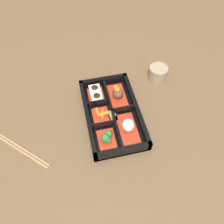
% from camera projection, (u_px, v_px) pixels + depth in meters
% --- Properties ---
extents(ground_plane, '(3.00, 3.00, 0.00)m').
position_uv_depth(ground_plane, '(112.00, 116.00, 0.80)').
color(ground_plane, brown).
extents(bento_base, '(0.32, 0.19, 0.01)m').
position_uv_depth(bento_base, '(112.00, 115.00, 0.80)').
color(bento_base, black).
rests_on(bento_base, ground_plane).
extents(bento_rim, '(0.32, 0.19, 0.04)m').
position_uv_depth(bento_rim, '(112.00, 113.00, 0.78)').
color(bento_rim, black).
rests_on(bento_rim, ground_plane).
extents(bowl_stew, '(0.13, 0.06, 0.06)m').
position_uv_depth(bowl_stew, '(118.00, 94.00, 0.82)').
color(bowl_stew, '#B22D19').
rests_on(bowl_stew, bento_base).
extents(bowl_rice, '(0.13, 0.06, 0.05)m').
position_uv_depth(bowl_rice, '(128.00, 126.00, 0.74)').
color(bowl_rice, '#B22D19').
rests_on(bowl_rice, bento_base).
extents(bowl_tofu, '(0.09, 0.06, 0.03)m').
position_uv_depth(bowl_tofu, '(96.00, 94.00, 0.83)').
color(bowl_tofu, '#B22D19').
rests_on(bowl_tofu, bento_base).
extents(bowl_carrots, '(0.08, 0.06, 0.02)m').
position_uv_depth(bowl_carrots, '(101.00, 115.00, 0.78)').
color(bowl_carrots, '#B22D19').
rests_on(bowl_carrots, bento_base).
extents(bowl_greens, '(0.08, 0.06, 0.04)m').
position_uv_depth(bowl_greens, '(107.00, 138.00, 0.72)').
color(bowl_greens, '#B22D19').
rests_on(bowl_greens, bento_base).
extents(bowl_pickles, '(0.04, 0.03, 0.01)m').
position_uv_depth(bowl_pickles, '(112.00, 115.00, 0.78)').
color(bowl_pickles, '#B22D19').
rests_on(bowl_pickles, bento_base).
extents(tea_cup, '(0.07, 0.07, 0.06)m').
position_uv_depth(tea_cup, '(158.00, 73.00, 0.88)').
color(tea_cup, gray).
rests_on(tea_cup, ground_plane).
extents(chopsticks, '(0.17, 0.18, 0.01)m').
position_uv_depth(chopsticks, '(21.00, 149.00, 0.72)').
color(chopsticks, '#A87F51').
rests_on(chopsticks, ground_plane).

